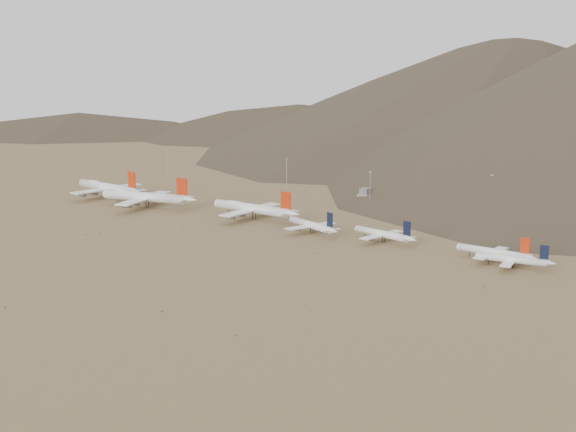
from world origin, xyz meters
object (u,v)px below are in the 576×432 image
Objects in this scene: widebody_west at (108,188)px; narrowbody_b at (384,234)px; control_tower at (365,198)px; narrowbody_a at (312,225)px; widebody_centre at (146,197)px; widebody_east at (253,208)px.

narrowbody_b is (232.15, -3.40, -2.82)m from widebody_west.
control_tower is at bearing 32.51° from widebody_west.
widebody_west is 6.15× the size of control_tower.
narrowbody_a is at bearing 2.33° from widebody_west.
widebody_centre is at bearing -139.95° from control_tower.
widebody_west is 187.35m from narrowbody_a.
widebody_west is 1.08× the size of widebody_east.
widebody_east is 5.70× the size of control_tower.
widebody_east is 89.61m from control_tower.
widebody_centre reaches higher than narrowbody_b.
narrowbody_b is at bearing -53.44° from control_tower.
widebody_centre is at bearing -6.89° from widebody_west.
control_tower is (-21.51, 94.98, 0.36)m from narrowbody_a.
narrowbody_b is at bearing -12.55° from widebody_centre.
widebody_west is 51.42m from widebody_centre.
widebody_centre is at bearing -167.50° from narrowbody_b.
narrowbody_b is (45.01, 5.26, -0.22)m from narrowbody_a.
widebody_west is at bearing -178.94° from widebody_east.
widebody_centre is 1.63× the size of narrowbody_a.
widebody_west is at bearing -152.47° from control_tower.
widebody_centre is 136.86m from narrowbody_a.
control_tower is (165.62, 86.33, -2.24)m from widebody_west.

